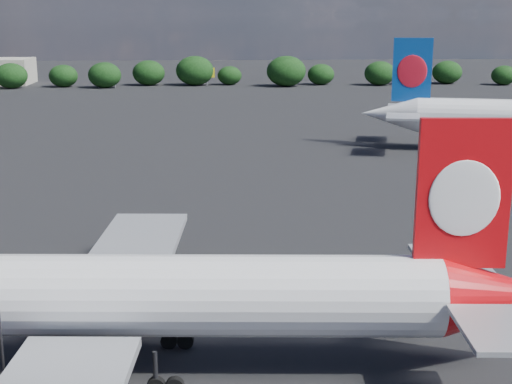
{
  "coord_description": "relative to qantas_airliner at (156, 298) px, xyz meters",
  "views": [
    {
      "loc": [
        12.36,
        -42.3,
        21.6
      ],
      "look_at": [
        16.0,
        12.0,
        8.0
      ],
      "focal_mm": 50.0,
      "sensor_mm": 36.0,
      "label": 1
    }
  ],
  "objects": [
    {
      "name": "ground",
      "position": [
        -8.98,
        61.47,
        -4.83
      ],
      "size": [
        500.0,
        500.0,
        0.0
      ],
      "primitive_type": "plane",
      "color": "black",
      "rests_on": "ground"
    },
    {
      "name": "billboard_yellow",
      "position": [
        3.02,
        183.47,
        -0.96
      ],
      "size": [
        5.0,
        0.3,
        5.5
      ],
      "color": "yellow",
      "rests_on": "ground"
    },
    {
      "name": "horizon_treeline",
      "position": [
        -8.7,
        181.36,
        -0.89
      ],
      "size": [
        202.38,
        15.5,
        9.32
      ],
      "color": "black",
      "rests_on": "ground"
    },
    {
      "name": "highway_sign",
      "position": [
        -26.98,
        177.47,
        -1.7
      ],
      "size": [
        6.0,
        0.3,
        4.5
      ],
      "color": "#146420",
      "rests_on": "ground"
    },
    {
      "name": "qantas_airliner",
      "position": [
        0.0,
        0.0,
        0.0
      ],
      "size": [
        48.6,
        46.23,
        15.86
      ],
      "color": "white",
      "rests_on": "ground"
    }
  ]
}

